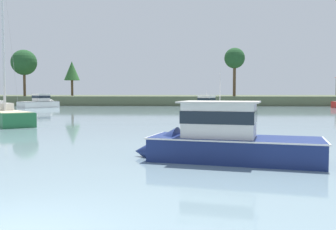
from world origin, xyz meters
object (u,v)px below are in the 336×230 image
cruiser_white (43,104)px  cruiser_cream (206,108)px  cruiser_navy (215,146)px  sailboat_green (3,120)px

cruiser_white → cruiser_cream: cruiser_cream is taller
cruiser_white → cruiser_cream: 30.92m
cruiser_cream → cruiser_navy: 37.17m
cruiser_cream → cruiser_navy: cruiser_cream is taller
cruiser_cream → sailboat_green: 27.63m
cruiser_white → cruiser_navy: cruiser_navy is taller
cruiser_navy → sailboat_green: (-16.09, 15.62, -0.24)m
cruiser_cream → cruiser_white: bearing=154.5°
cruiser_white → cruiser_navy: (26.66, -50.48, 0.01)m
cruiser_cream → cruiser_navy: size_ratio=1.01×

